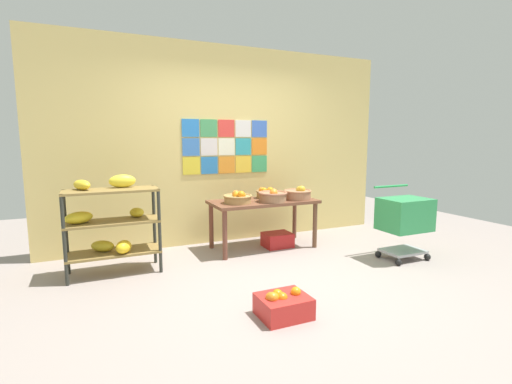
# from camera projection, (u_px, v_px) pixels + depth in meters

# --- Properties ---
(ground) EXTENTS (9.37, 9.37, 0.00)m
(ground) POSITION_uv_depth(u_px,v_px,m) (283.00, 279.00, 3.94)
(ground) COLOR gray
(back_wall_with_art) EXTENTS (5.02, 0.07, 2.75)m
(back_wall_with_art) POSITION_uv_depth(u_px,v_px,m) (227.00, 146.00, 5.30)
(back_wall_with_art) COLOR #DCC171
(back_wall_with_art) RESTS_ON ground
(banana_shelf_unit) EXTENTS (0.98, 0.47, 1.08)m
(banana_shelf_unit) POSITION_uv_depth(u_px,v_px,m) (110.00, 219.00, 4.04)
(banana_shelf_unit) COLOR #2A2D26
(banana_shelf_unit) RESTS_ON ground
(display_table) EXTENTS (1.41, 0.67, 0.65)m
(display_table) POSITION_uv_depth(u_px,v_px,m) (263.00, 206.00, 5.01)
(display_table) COLOR brown
(display_table) RESTS_ON ground
(fruit_basket_centre) EXTENTS (0.38, 0.38, 0.19)m
(fruit_basket_centre) POSITION_uv_depth(u_px,v_px,m) (298.00, 194.00, 5.08)
(fruit_basket_centre) COLOR #A56E4F
(fruit_basket_centre) RESTS_ON display_table
(fruit_basket_back_right) EXTENTS (0.37, 0.37, 0.17)m
(fruit_basket_back_right) POSITION_uv_depth(u_px,v_px,m) (238.00, 198.00, 4.76)
(fruit_basket_back_right) COLOR #AF854D
(fruit_basket_back_right) RESTS_ON display_table
(fruit_basket_left) EXTENTS (0.29, 0.29, 0.15)m
(fruit_basket_left) POSITION_uv_depth(u_px,v_px,m) (266.00, 193.00, 5.18)
(fruit_basket_left) COLOR olive
(fruit_basket_left) RESTS_ON display_table
(fruit_basket_back_left) EXTENTS (0.38, 0.38, 0.18)m
(fruit_basket_back_left) POSITION_uv_depth(u_px,v_px,m) (273.00, 196.00, 4.86)
(fruit_basket_back_left) COLOR #996B4B
(fruit_basket_back_left) RESTS_ON display_table
(produce_crate_under_table) EXTENTS (0.38, 0.31, 0.19)m
(produce_crate_under_table) POSITION_uv_depth(u_px,v_px,m) (277.00, 240.00, 5.12)
(produce_crate_under_table) COLOR red
(produce_crate_under_table) RESTS_ON ground
(orange_crate_foreground) EXTENTS (0.41, 0.35, 0.24)m
(orange_crate_foreground) POSITION_uv_depth(u_px,v_px,m) (283.00, 305.00, 3.09)
(orange_crate_foreground) COLOR red
(orange_crate_foreground) RESTS_ON ground
(shopping_cart) EXTENTS (0.57, 0.48, 0.89)m
(shopping_cart) POSITION_uv_depth(u_px,v_px,m) (405.00, 217.00, 4.54)
(shopping_cart) COLOR black
(shopping_cart) RESTS_ON ground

